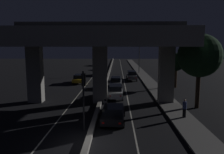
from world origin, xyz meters
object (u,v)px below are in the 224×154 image
car_grey_fourth (132,75)px  car_black_fourth_oncoming (98,63)px  car_white_second (116,91)px  car_grey_second_oncoming (101,71)px  pedestrian_on_sidewalk (185,108)px  car_grey_third (116,82)px  car_black_lead (113,113)px  motorcycle_white_filtering_near (105,107)px  traffic_light_left_of_median (84,90)px  car_taxi_yellow_lead_oncoming (79,78)px  car_dark_green_third_oncoming (104,67)px  street_lamp (138,56)px

car_grey_fourth → car_black_fourth_oncoming: (-9.43, 31.97, -0.15)m
car_white_second → car_grey_second_oncoming: 22.12m
pedestrian_on_sidewalk → car_grey_fourth: bearing=98.2°
car_grey_third → car_grey_second_oncoming: 14.91m
car_black_lead → car_grey_fourth: size_ratio=0.94×
car_grey_second_oncoming → motorcycle_white_filtering_near: bearing=6.0°
traffic_light_left_of_median → car_taxi_yellow_lead_oncoming: (-4.26, 22.27, -2.41)m
car_taxi_yellow_lead_oncoming → car_grey_third: bearing=60.6°
car_dark_green_third_oncoming → car_taxi_yellow_lead_oncoming: bearing=-5.0°
street_lamp → car_black_fourth_oncoming: (-11.67, 20.83, -3.52)m
car_grey_third → pedestrian_on_sidewalk: size_ratio=2.68×
street_lamp → car_white_second: 26.69m
car_grey_third → car_black_lead: bearing=-177.7°
car_grey_fourth → car_white_second: bearing=167.5°
car_white_second → car_dark_green_third_oncoming: bearing=6.1°
street_lamp → pedestrian_on_sidewalk: (1.05, -33.99, -3.32)m
car_grey_second_oncoming → car_black_fourth_oncoming: 25.09m
car_black_fourth_oncoming → motorcycle_white_filtering_near: size_ratio=2.37×
motorcycle_white_filtering_near → car_taxi_yellow_lead_oncoming: bearing=20.0°
car_grey_second_oncoming → pedestrian_on_sidewalk: bearing=19.1°
motorcycle_white_filtering_near → traffic_light_left_of_median: bearing=164.1°
car_grey_fourth → car_taxi_yellow_lead_oncoming: bearing=109.3°
car_black_lead → pedestrian_on_sidewalk: (6.46, 0.93, 0.22)m
car_grey_third → car_taxi_yellow_lead_oncoming: 7.71m
car_white_second → pedestrian_on_sidewalk: pedestrian_on_sidewalk is taller
car_black_fourth_oncoming → car_grey_second_oncoming: bearing=6.0°
car_dark_green_third_oncoming → car_black_fourth_oncoming: size_ratio=0.88×
car_white_second → pedestrian_on_sidewalk: 10.24m
car_grey_second_oncoming → street_lamp: bearing=116.4°
car_grey_fourth → car_grey_second_oncoming: (-6.41, 7.07, -0.07)m
pedestrian_on_sidewalk → car_white_second: bearing=128.2°
car_grey_third → motorcycle_white_filtering_near: size_ratio=2.29×
car_black_fourth_oncoming → motorcycle_white_filtering_near: 53.74m
car_white_second → car_grey_second_oncoming: (-3.38, 21.87, -0.00)m
car_taxi_yellow_lead_oncoming → motorcycle_white_filtering_near: size_ratio=2.29×
car_white_second → car_grey_third: car_white_second is taller
traffic_light_left_of_median → car_black_lead: 3.92m
car_white_second → car_grey_fourth: (3.03, 14.80, 0.06)m
street_lamp → car_taxi_yellow_lead_oncoming: street_lamp is taller
traffic_light_left_of_median → car_white_second: bearing=77.8°
traffic_light_left_of_median → car_grey_second_oncoming: traffic_light_left_of_median is taller
traffic_light_left_of_median → car_grey_third: traffic_light_left_of_median is taller
street_lamp → car_white_second: bearing=-101.5°
street_lamp → car_grey_second_oncoming: bearing=-154.8°
car_white_second → car_grey_second_oncoming: size_ratio=0.95×
car_white_second → car_grey_fourth: 15.10m
car_white_second → car_grey_third: bearing=-0.2°
car_black_lead → motorcycle_white_filtering_near: bearing=22.2°
car_grey_third → car_grey_fourth: car_grey_fourth is taller
car_grey_fourth → pedestrian_on_sidewalk: size_ratio=2.89×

